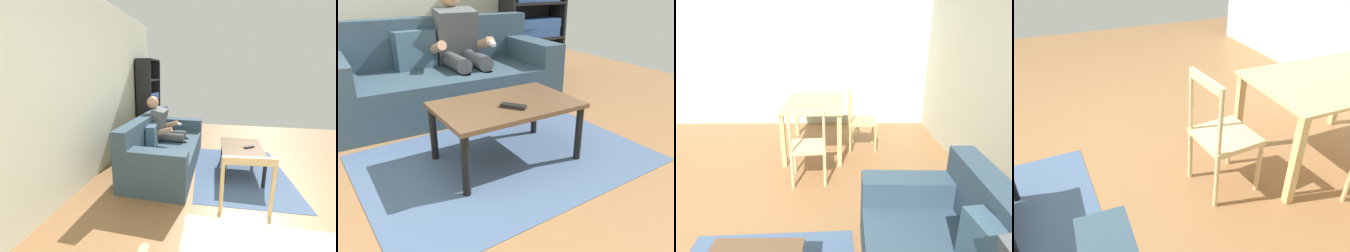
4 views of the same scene
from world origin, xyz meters
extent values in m
plane|color=brown|center=(0.00, 0.00, 0.00)|extent=(8.43, 8.43, 0.00)
cube|color=beige|center=(-3.21, 0.00, 1.33)|extent=(0.12, 5.82, 2.65)
cube|color=#2D4251|center=(0.03, 1.87, 0.51)|extent=(0.27, 0.95, 0.22)
cube|color=tan|center=(-1.93, 0.82, 0.75)|extent=(1.27, 0.85, 0.02)
cube|color=tan|center=(-2.52, 0.45, 0.37)|extent=(0.06, 0.06, 0.74)
cube|color=tan|center=(-1.35, 0.45, 0.37)|extent=(0.06, 0.06, 0.74)
cube|color=tan|center=(-2.52, 1.20, 0.37)|extent=(0.06, 0.06, 0.74)
cube|color=tan|center=(-1.35, 1.20, 0.37)|extent=(0.06, 0.06, 0.74)
cube|color=tan|center=(-1.93, 1.55, 0.45)|extent=(0.42, 0.42, 0.04)
cylinder|color=tan|center=(-1.74, 1.74, 0.23)|extent=(0.04, 0.04, 0.45)
cylinder|color=tan|center=(-2.12, 1.74, 0.23)|extent=(0.04, 0.04, 0.45)
cylinder|color=tan|center=(-1.75, 1.36, 0.23)|extent=(0.04, 0.04, 0.45)
cylinder|color=tan|center=(-2.13, 1.36, 0.23)|extent=(0.04, 0.04, 0.45)
cylinder|color=tan|center=(-1.75, 1.36, 0.69)|extent=(0.03, 0.03, 0.47)
cylinder|color=tan|center=(-2.13, 1.36, 0.69)|extent=(0.03, 0.03, 0.47)
cube|color=tan|center=(-1.94, 1.36, 0.89)|extent=(0.38, 0.04, 0.06)
cube|color=#D1B27F|center=(-1.00, 0.82, 0.45)|extent=(0.46, 0.46, 0.04)
cylinder|color=#D1B27F|center=(-1.21, 0.99, 0.22)|extent=(0.04, 0.04, 0.45)
cylinder|color=#D1B27F|center=(-1.17, 0.62, 0.22)|extent=(0.04, 0.04, 0.45)
cylinder|color=#D1B27F|center=(-0.83, 1.03, 0.22)|extent=(0.04, 0.04, 0.45)
cylinder|color=#D1B27F|center=(-0.79, 0.65, 0.22)|extent=(0.04, 0.04, 0.45)
cylinder|color=#D1B27F|center=(-0.83, 1.03, 0.70)|extent=(0.03, 0.03, 0.51)
cylinder|color=#D1B27F|center=(-0.79, 0.65, 0.70)|extent=(0.03, 0.03, 0.51)
cube|color=#D1B27F|center=(-0.81, 0.84, 0.92)|extent=(0.07, 0.38, 0.06)
camera|label=1|loc=(-2.42, 1.13, 1.57)|focal=23.32mm
camera|label=2|loc=(-0.15, -1.18, 1.18)|focal=35.93mm
camera|label=3|loc=(1.99, 1.22, 1.78)|focal=28.78mm
camera|label=4|loc=(0.08, 2.56, 1.77)|focal=34.81mm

